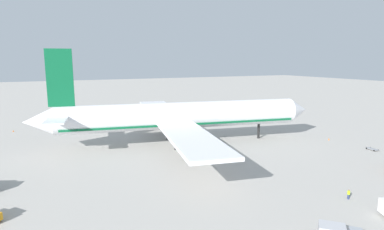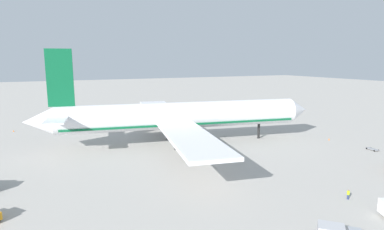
{
  "view_description": "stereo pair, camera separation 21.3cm",
  "coord_description": "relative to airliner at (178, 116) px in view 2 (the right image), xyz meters",
  "views": [
    {
      "loc": [
        -33.24,
        -75.88,
        22.05
      ],
      "look_at": [
        2.6,
        -0.17,
        7.59
      ],
      "focal_mm": 29.73,
      "sensor_mm": 36.0,
      "label": 1
    },
    {
      "loc": [
        -33.05,
        -75.97,
        22.05
      ],
      "look_at": [
        2.6,
        -0.17,
        7.59
      ],
      "focal_mm": 29.73,
      "sensor_mm": 36.0,
      "label": 2
    }
  ],
  "objects": [
    {
      "name": "traffic_cone_0",
      "position": [
        -41.11,
        35.39,
        -7.26
      ],
      "size": [
        0.36,
        0.36,
        0.55
      ],
      "primitive_type": "cone",
      "color": "orange",
      "rests_on": "ground"
    },
    {
      "name": "baggage_cart_1",
      "position": [
        41.34,
        -26.22,
        -7.27
      ],
      "size": [
        1.7,
        3.49,
        0.4
      ],
      "color": "gray",
      "rests_on": "ground"
    },
    {
      "name": "ground_plane",
      "position": [
        1.23,
        -0.23,
        -7.54
      ],
      "size": [
        600.0,
        600.0,
        0.0
      ],
      "primitive_type": "plane",
      "color": "#ADA8A0"
    },
    {
      "name": "traffic_cone_1",
      "position": [
        39.66,
        -14.39,
        -7.26
      ],
      "size": [
        0.36,
        0.36,
        0.55
      ],
      "primitive_type": "cone",
      "color": "orange",
      "rests_on": "ground"
    },
    {
      "name": "airliner",
      "position": [
        0.0,
        0.0,
        0.0
      ],
      "size": [
        75.9,
        73.2,
        24.74
      ],
      "color": "white",
      "rests_on": "ground"
    },
    {
      "name": "traffic_cone_2",
      "position": [
        41.34,
        25.51,
        -7.26
      ],
      "size": [
        0.36,
        0.36,
        0.55
      ],
      "primitive_type": "cone",
      "color": "orange",
      "rests_on": "ground"
    },
    {
      "name": "ground_worker_2",
      "position": [
        11.33,
        -43.41,
        -6.72
      ],
      "size": [
        0.55,
        0.55,
        1.61
      ],
      "color": "navy",
      "rests_on": "ground"
    }
  ]
}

